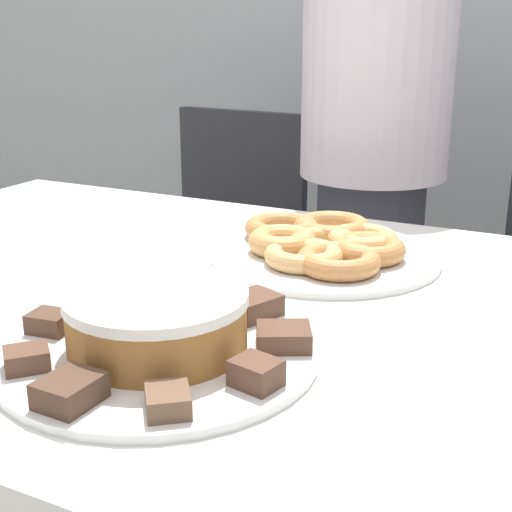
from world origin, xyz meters
name	(u,v)px	position (x,y,z in m)	size (l,w,h in m)	color
table	(296,362)	(0.00, 0.00, 0.66)	(1.71, 0.91, 0.74)	silver
person_standing	(374,151)	(-0.15, 0.79, 0.81)	(0.34, 0.34, 1.54)	#383842
office_chair_left	(216,284)	(-0.59, 0.82, 0.40)	(0.47, 0.47, 0.86)	black
plate_cake	(159,352)	(-0.08, -0.21, 0.75)	(0.35, 0.35, 0.01)	white
plate_donuts	(325,256)	(-0.04, 0.19, 0.75)	(0.35, 0.35, 0.01)	white
frosted_cake	(157,320)	(-0.08, -0.21, 0.78)	(0.20, 0.20, 0.06)	#9E662D
lamington_0	(253,305)	(-0.02, -0.08, 0.76)	(0.07, 0.07, 0.03)	brown
lamington_1	(188,293)	(-0.12, -0.08, 0.76)	(0.05, 0.06, 0.02)	#513828
lamington_2	(113,298)	(-0.19, -0.13, 0.76)	(0.06, 0.06, 0.03)	brown
lamington_3	(50,322)	(-0.21, -0.22, 0.76)	(0.05, 0.04, 0.02)	#513828
lamington_4	(27,359)	(-0.17, -0.31, 0.76)	(0.06, 0.06, 0.02)	brown
lamington_5	(70,391)	(-0.08, -0.34, 0.76)	(0.05, 0.06, 0.03)	#513828
lamington_6	(168,401)	(0.01, -0.31, 0.76)	(0.06, 0.06, 0.02)	brown
lamington_7	(256,373)	(0.06, -0.24, 0.76)	(0.05, 0.05, 0.03)	brown
lamington_8	(284,337)	(0.04, -0.14, 0.76)	(0.08, 0.07, 0.02)	brown
donut_0	(325,244)	(-0.04, 0.19, 0.77)	(0.11, 0.11, 0.03)	tan
donut_1	(363,239)	(0.01, 0.24, 0.77)	(0.11, 0.11, 0.03)	#E5AD66
donut_2	(332,228)	(-0.06, 0.28, 0.77)	(0.13, 0.13, 0.03)	#C68447
donut_3	(282,228)	(-0.13, 0.24, 0.77)	(0.12, 0.12, 0.03)	#C68447
donut_4	(282,241)	(-0.10, 0.17, 0.77)	(0.11, 0.11, 0.03)	tan
donut_5	(304,255)	(-0.04, 0.13, 0.76)	(0.12, 0.12, 0.03)	#E5AD66
donut_6	(338,261)	(0.01, 0.12, 0.77)	(0.12, 0.12, 0.03)	#C68447
donut_7	(368,249)	(0.03, 0.19, 0.77)	(0.11, 0.11, 0.03)	#C68447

